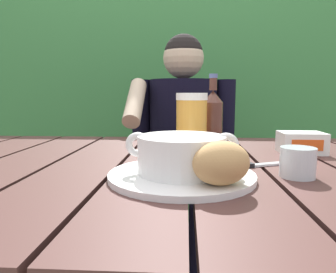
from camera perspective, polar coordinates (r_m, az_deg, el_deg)
The scene contains 12 objects.
dining_table at distance 0.77m, azimuth -2.37°, elevation -11.14°, with size 1.49×0.91×0.74m.
hedge_backdrop at distance 2.40m, azimuth 3.66°, elevation 9.10°, with size 3.90×0.85×2.05m.
chair_near_diner at distance 1.67m, azimuth 2.81°, elevation -7.02°, with size 0.48×0.45×0.96m.
person_eating at distance 1.43m, azimuth 2.66°, elevation -0.49°, with size 0.48×0.47×1.18m.
serving_plate at distance 0.61m, azimuth 2.53°, elevation -7.24°, with size 0.29×0.29×0.01m.
soup_bowl at distance 0.60m, azimuth 2.55°, elevation -3.15°, with size 0.22×0.17×0.08m.
bread_roll at distance 0.53m, azimuth 9.93°, elevation -4.91°, with size 0.13×0.11×0.08m.
beer_glass at distance 0.83m, azimuth 4.41°, elevation 2.26°, with size 0.08×0.08×0.17m.
beer_bottle at distance 0.89m, azimuth 8.32°, elevation 3.09°, with size 0.06×0.06×0.22m.
water_glass_small at distance 0.67m, azimuth 23.08°, elevation -4.46°, with size 0.07×0.07×0.06m.
butter_tub at distance 0.95m, azimuth 23.65°, elevation -1.06°, with size 0.12×0.09×0.06m.
table_knife at distance 0.73m, azimuth 15.31°, elevation -5.21°, with size 0.14×0.07×0.01m.
Camera 1 is at (0.07, -0.72, 0.91)m, focal length 32.60 mm.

